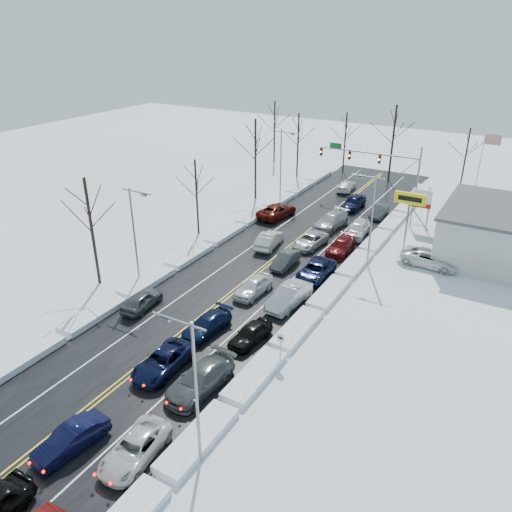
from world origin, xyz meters
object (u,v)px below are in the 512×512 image
Objects in this scene: flagpole at (481,168)px; traffic_signal_mast at (379,162)px; tires_plus_sign at (410,202)px; oncoming_car_0 at (269,247)px.

traffic_signal_mast is at bearing -170.27° from flagpole.
tires_plus_sign is (7.05, -12.00, -0.49)m from traffic_signal_mast.
oncoming_car_0 is at bearing -105.71° from traffic_signal_mast.
tires_plus_sign is at bearing -157.89° from oncoming_car_0.
flagpole is (4.67, 14.01, 0.93)m from tires_plus_sign.
flagpole reaches higher than tires_plus_sign.
traffic_signal_mast is at bearing -113.36° from oncoming_car_0.
oncoming_car_0 is (-17.10, -21.11, -5.93)m from flagpole.
flagpole is at bearing 71.56° from tires_plus_sign.
flagpole is 27.81m from oncoming_car_0.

